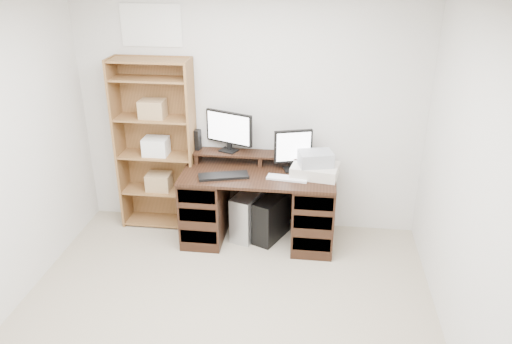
% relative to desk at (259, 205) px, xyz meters
% --- Properties ---
extents(room, '(3.54, 4.04, 2.54)m').
position_rel_desk_xyz_m(room, '(-0.15, -1.64, 0.86)').
color(room, tan).
rests_on(room, ground).
extents(desk, '(1.50, 0.70, 0.75)m').
position_rel_desk_xyz_m(desk, '(0.00, 0.00, 0.00)').
color(desk, black).
rests_on(desk, ground).
extents(riser_shelf, '(1.40, 0.22, 0.12)m').
position_rel_desk_xyz_m(riser_shelf, '(0.00, 0.21, 0.45)').
color(riser_shelf, black).
rests_on(riser_shelf, desk).
extents(monitor_wide, '(0.49, 0.22, 0.41)m').
position_rel_desk_xyz_m(monitor_wide, '(-0.33, 0.24, 0.71)').
color(monitor_wide, black).
rests_on(monitor_wide, riser_shelf).
extents(monitor_small, '(0.37, 0.18, 0.41)m').
position_rel_desk_xyz_m(monitor_small, '(0.32, 0.11, 0.58)').
color(monitor_small, black).
rests_on(monitor_small, desk).
extents(speaker, '(0.10, 0.10, 0.21)m').
position_rel_desk_xyz_m(speaker, '(-0.67, 0.24, 0.58)').
color(speaker, black).
rests_on(speaker, riser_shelf).
extents(keyboard_black, '(0.50, 0.28, 0.03)m').
position_rel_desk_xyz_m(keyboard_black, '(-0.32, -0.15, 0.37)').
color(keyboard_black, black).
rests_on(keyboard_black, desk).
extents(keyboard_white, '(0.40, 0.16, 0.02)m').
position_rel_desk_xyz_m(keyboard_white, '(0.29, -0.12, 0.37)').
color(keyboard_white, silver).
rests_on(keyboard_white, desk).
extents(mouse, '(0.09, 0.06, 0.03)m').
position_rel_desk_xyz_m(mouse, '(0.58, -0.11, 0.38)').
color(mouse, silver).
rests_on(mouse, desk).
extents(printer, '(0.48, 0.39, 0.11)m').
position_rel_desk_xyz_m(printer, '(0.55, -0.00, 0.42)').
color(printer, beige).
rests_on(printer, desk).
extents(basket, '(0.36, 0.30, 0.13)m').
position_rel_desk_xyz_m(basket, '(0.55, -0.00, 0.54)').
color(basket, '#93979D').
rests_on(basket, printer).
extents(tower_silver, '(0.36, 0.53, 0.48)m').
position_rel_desk_xyz_m(tower_silver, '(-0.11, 0.07, -0.15)').
color(tower_silver, '#B1B4B8').
rests_on(tower_silver, ground).
extents(tower_black, '(0.37, 0.50, 0.46)m').
position_rel_desk_xyz_m(tower_black, '(0.13, 0.03, -0.16)').
color(tower_black, black).
rests_on(tower_black, ground).
extents(bookshelf, '(0.80, 0.30, 1.80)m').
position_rel_desk_xyz_m(bookshelf, '(-1.08, 0.21, 0.53)').
color(bookshelf, olive).
rests_on(bookshelf, ground).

